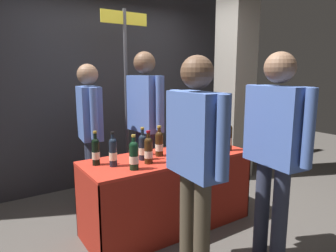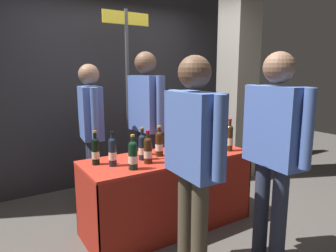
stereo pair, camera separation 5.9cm
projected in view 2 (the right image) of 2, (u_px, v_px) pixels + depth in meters
name	position (u px, v px, depth m)	size (l,w,h in m)	color
ground_plane	(168.00, 225.00, 3.07)	(12.00, 12.00, 0.00)	#514C47
back_partition	(106.00, 71.00, 4.13)	(5.03, 0.12, 3.15)	#2D2D33
concrete_pillar	(238.00, 71.00, 4.30)	(0.43, 0.43, 3.13)	gray
tasting_table	(168.00, 178.00, 2.98)	(1.68, 0.64, 0.74)	red
featured_wine_bottle	(159.00, 143.00, 2.93)	(0.08, 0.08, 0.30)	#38230F
display_bottle_0	(148.00, 150.00, 2.69)	(0.08, 0.08, 0.30)	#38230F
display_bottle_1	(194.00, 140.00, 3.05)	(0.07, 0.07, 0.32)	#38230F
display_bottle_2	(229.00, 137.00, 3.11)	(0.07, 0.07, 0.34)	#38230F
display_bottle_3	(176.00, 142.00, 2.90)	(0.07, 0.07, 0.33)	#192333
display_bottle_4	(95.00, 151.00, 2.65)	(0.07, 0.07, 0.31)	black
display_bottle_5	(133.00, 155.00, 2.52)	(0.08, 0.08, 0.30)	black
display_bottle_6	(112.00, 151.00, 2.61)	(0.07, 0.07, 0.31)	#192333
display_bottle_7	(208.00, 133.00, 3.35)	(0.07, 0.07, 0.33)	black
display_bottle_8	(142.00, 146.00, 2.80)	(0.08, 0.08, 0.31)	#192333
wine_glass_near_vendor	(194.00, 139.00, 3.24)	(0.07, 0.07, 0.13)	silver
wine_glass_mid	(143.00, 144.00, 2.97)	(0.07, 0.07, 0.15)	silver
wine_glass_near_taster	(180.00, 141.00, 3.13)	(0.07, 0.07, 0.14)	silver
vendor_presenter	(146.00, 114.00, 3.42)	(0.25, 0.61, 1.78)	#2D3347
vendor_assistant	(91.00, 125.00, 3.32)	(0.26, 0.55, 1.64)	#2D3347
taster_foreground_right	(193.00, 150.00, 2.11)	(0.24, 0.64, 1.67)	#4C4233
taster_foreground_left	(274.00, 141.00, 2.28)	(0.26, 0.65, 1.70)	#2D3347
booth_signpost	(128.00, 85.00, 3.70)	(0.60, 0.04, 2.29)	#47474C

